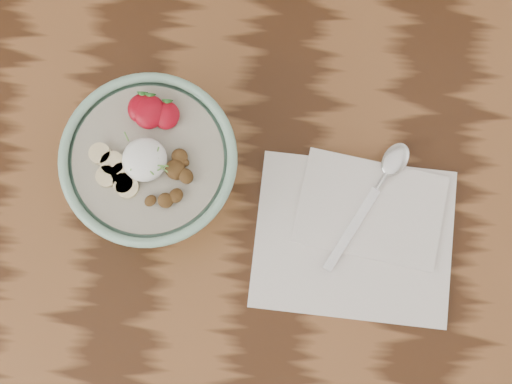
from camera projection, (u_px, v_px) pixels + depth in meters
table at (272, 270)px, 102.52cm from camera, size 160.00×90.00×75.00cm
breakfast_bowl at (153, 166)px, 88.32cm from camera, size 21.25×21.25×13.94cm
napkin at (357, 233)px, 93.44cm from camera, size 26.62×22.66×1.58cm
spoon at (384, 177)px, 93.35cm from camera, size 11.45×18.34×1.03cm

